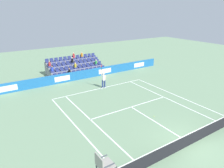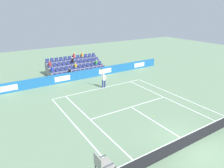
# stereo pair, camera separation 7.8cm
# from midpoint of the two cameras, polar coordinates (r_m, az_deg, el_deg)

# --- Properties ---
(ground_plane) EXTENTS (80.00, 80.00, 0.00)m
(ground_plane) POSITION_cam_midpoint_polar(r_m,az_deg,el_deg) (14.83, 21.34, -15.40)
(ground_plane) COLOR gray
(line_baseline) EXTENTS (10.97, 0.10, 0.01)m
(line_baseline) POSITION_cam_midpoint_polar(r_m,az_deg,el_deg) (22.76, -3.02, -1.20)
(line_baseline) COLOR white
(line_baseline) RESTS_ON ground
(line_service) EXTENTS (8.23, 0.10, 0.01)m
(line_service) POSITION_cam_midpoint_polar(r_m,az_deg,el_deg) (18.58, 5.46, -6.41)
(line_service) COLOR white
(line_service) RESTS_ON ground
(line_centre_service) EXTENTS (0.10, 6.40, 0.01)m
(line_centre_service) POSITION_cam_midpoint_polar(r_m,az_deg,el_deg) (16.50, 12.38, -10.49)
(line_centre_service) COLOR white
(line_centre_service) RESTS_ON ground
(line_singles_sideline_left) EXTENTS (0.10, 11.89, 0.01)m
(line_singles_sideline_left) POSITION_cam_midpoint_polar(r_m,az_deg,el_deg) (16.28, -5.26, -10.51)
(line_singles_sideline_left) COLOR white
(line_singles_sideline_left) RESTS_ON ground
(line_singles_sideline_right) EXTENTS (0.10, 11.89, 0.01)m
(line_singles_sideline_right) POSITION_cam_midpoint_polar(r_m,az_deg,el_deg) (20.88, 15.22, -3.96)
(line_singles_sideline_right) COLOR white
(line_singles_sideline_right) RESTS_ON ground
(line_doubles_sideline_left) EXTENTS (0.10, 11.89, 0.01)m
(line_doubles_sideline_left) POSITION_cam_midpoint_polar(r_m,az_deg,el_deg) (15.80, -9.75, -11.78)
(line_doubles_sideline_left) COLOR white
(line_doubles_sideline_left) RESTS_ON ground
(line_doubles_sideline_right) EXTENTS (0.10, 11.89, 0.01)m
(line_doubles_sideline_right) POSITION_cam_midpoint_polar(r_m,az_deg,el_deg) (21.85, 17.67, -3.11)
(line_doubles_sideline_right) COLOR white
(line_doubles_sideline_right) RESTS_ON ground
(line_centre_mark) EXTENTS (0.10, 0.20, 0.01)m
(line_centre_mark) POSITION_cam_midpoint_polar(r_m,az_deg,el_deg) (22.67, -2.90, -1.28)
(line_centre_mark) COLOR white
(line_centre_mark) RESTS_ON ground
(sponsor_barrier) EXTENTS (23.56, 0.22, 1.09)m
(sponsor_barrier) POSITION_cam_midpoint_polar(r_m,az_deg,el_deg) (26.03, -7.53, 2.70)
(sponsor_barrier) COLOR #1E66AD
(sponsor_barrier) RESTS_ON ground
(tennis_net) EXTENTS (11.97, 0.10, 1.07)m
(tennis_net) POSITION_cam_midpoint_polar(r_m,az_deg,el_deg) (14.56, 21.59, -13.81)
(tennis_net) COLOR #33383D
(tennis_net) RESTS_ON ground
(tennis_player) EXTENTS (0.51, 0.43, 2.85)m
(tennis_player) POSITION_cam_midpoint_polar(r_m,az_deg,el_deg) (22.57, -2.26, 1.30)
(tennis_player) COLOR navy
(tennis_player) RESTS_ON ground
(stadium_stand) EXTENTS (7.44, 3.80, 2.62)m
(stadium_stand) POSITION_cam_midpoint_polar(r_m,az_deg,el_deg) (28.58, -10.10, 4.43)
(stadium_stand) COLOR gray
(stadium_stand) RESTS_ON ground
(loose_tennis_ball) EXTENTS (0.07, 0.07, 0.07)m
(loose_tennis_ball) POSITION_cam_midpoint_polar(r_m,az_deg,el_deg) (17.27, 11.71, -8.84)
(loose_tennis_ball) COLOR #D1E533
(loose_tennis_ball) RESTS_ON ground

